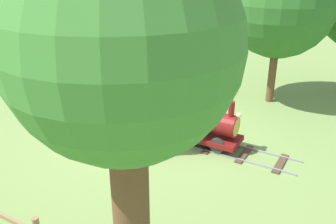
{
  "coord_description": "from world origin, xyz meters",
  "views": [
    {
      "loc": [
        6.19,
        3.84,
        3.61
      ],
      "look_at": [
        0.0,
        0.23,
        0.55
      ],
      "focal_mm": 38.68,
      "sensor_mm": 36.0,
      "label": 1
    }
  ],
  "objects_px": {
    "conductor_person": "(160,110)",
    "oak_tree_near": "(281,2)",
    "park_bench": "(196,84)",
    "passenger_car": "(133,109)",
    "oak_tree_far": "(123,56)",
    "locomotive": "(203,123)"
  },
  "relations": [
    {
      "from": "oak_tree_far",
      "to": "park_bench",
      "type": "bearing_deg",
      "value": -158.81
    },
    {
      "from": "locomotive",
      "to": "oak_tree_near",
      "type": "distance_m",
      "value": 3.86
    },
    {
      "from": "conductor_person",
      "to": "oak_tree_far",
      "type": "relative_size",
      "value": 0.41
    },
    {
      "from": "conductor_person",
      "to": "oak_tree_far",
      "type": "xyz_separation_m",
      "value": [
        3.3,
        1.73,
        1.99
      ]
    },
    {
      "from": "passenger_car",
      "to": "oak_tree_near",
      "type": "distance_m",
      "value": 4.48
    },
    {
      "from": "passenger_car",
      "to": "park_bench",
      "type": "distance_m",
      "value": 2.37
    },
    {
      "from": "passenger_car",
      "to": "park_bench",
      "type": "relative_size",
      "value": 1.48
    },
    {
      "from": "locomotive",
      "to": "passenger_car",
      "type": "bearing_deg",
      "value": -90.0
    },
    {
      "from": "park_bench",
      "to": "oak_tree_near",
      "type": "xyz_separation_m",
      "value": [
        -0.86,
        1.83,
        2.19
      ]
    },
    {
      "from": "locomotive",
      "to": "passenger_car",
      "type": "distance_m",
      "value": 1.75
    },
    {
      "from": "conductor_person",
      "to": "oak_tree_near",
      "type": "bearing_deg",
      "value": 165.09
    },
    {
      "from": "conductor_person",
      "to": "park_bench",
      "type": "distance_m",
      "value": 3.28
    },
    {
      "from": "locomotive",
      "to": "park_bench",
      "type": "bearing_deg",
      "value": -150.71
    },
    {
      "from": "locomotive",
      "to": "oak_tree_near",
      "type": "bearing_deg",
      "value": 170.59
    },
    {
      "from": "park_bench",
      "to": "locomotive",
      "type": "bearing_deg",
      "value": 29.29
    },
    {
      "from": "passenger_car",
      "to": "oak_tree_far",
      "type": "bearing_deg",
      "value": 35.58
    },
    {
      "from": "locomotive",
      "to": "oak_tree_far",
      "type": "xyz_separation_m",
      "value": [
        4.12,
        1.2,
        2.47
      ]
    },
    {
      "from": "locomotive",
      "to": "park_bench",
      "type": "height_order",
      "value": "locomotive"
    },
    {
      "from": "passenger_car",
      "to": "conductor_person",
      "type": "xyz_separation_m",
      "value": [
        0.82,
        1.22,
        0.53
      ]
    },
    {
      "from": "conductor_person",
      "to": "oak_tree_near",
      "type": "distance_m",
      "value": 4.45
    },
    {
      "from": "oak_tree_near",
      "to": "oak_tree_far",
      "type": "height_order",
      "value": "oak_tree_near"
    },
    {
      "from": "locomotive",
      "to": "park_bench",
      "type": "relative_size",
      "value": 1.07
    }
  ]
}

